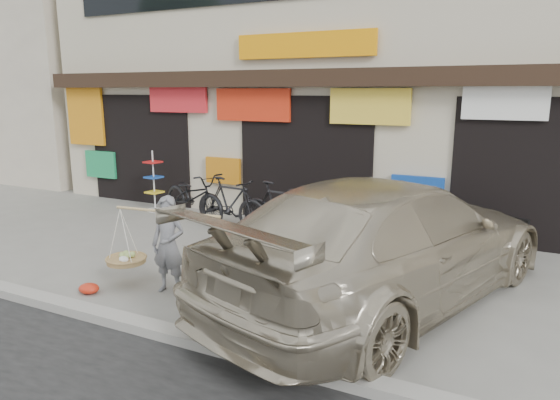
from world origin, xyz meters
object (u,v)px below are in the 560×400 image
at_px(street_vendor, 169,249).
at_px(bike_3, 280,209).
at_px(display_rack, 154,187).
at_px(bike_1, 231,203).
at_px(bike_2, 304,216).
at_px(bike_0, 194,196).
at_px(suv, 388,241).

xyz_separation_m(street_vendor, bike_3, (0.15, 3.23, -0.10)).
height_order(street_vendor, display_rack, display_rack).
relative_size(bike_1, bike_3, 1.00).
relative_size(street_vendor, bike_2, 1.10).
distance_m(bike_0, bike_2, 2.79).
distance_m(bike_2, bike_3, 0.61).
bearing_deg(bike_3, bike_2, -98.03).
xyz_separation_m(bike_1, bike_2, (1.71, -0.16, -0.05)).
bearing_deg(bike_0, display_rack, 95.61).
bearing_deg(bike_1, suv, -112.15).
bearing_deg(street_vendor, bike_1, 101.14).
xyz_separation_m(bike_0, bike_1, (1.06, -0.20, -0.01)).
relative_size(bike_0, bike_1, 1.16).
xyz_separation_m(bike_2, suv, (2.09, -2.01, 0.36)).
bearing_deg(bike_2, suv, -156.58).
height_order(bike_3, suv, suv).
bearing_deg(bike_2, bike_0, 59.87).
xyz_separation_m(bike_0, bike_3, (2.19, -0.20, -0.01)).
bearing_deg(bike_2, street_vendor, 143.76).
distance_m(bike_0, bike_1, 1.07).
height_order(street_vendor, bike_0, street_vendor).
xyz_separation_m(bike_1, display_rack, (-2.46, 0.56, 0.04)).
bearing_deg(bike_0, bike_1, -80.43).
relative_size(bike_0, suv, 0.33).
distance_m(bike_2, suv, 2.92).
bearing_deg(display_rack, suv, -23.53).
relative_size(bike_0, bike_2, 1.12).
bearing_deg(display_rack, bike_0, -14.46).
xyz_separation_m(street_vendor, bike_2, (0.73, 3.07, -0.15)).
height_order(bike_0, suv, suv).
bearing_deg(bike_0, suv, -95.87).
bearing_deg(bike_2, display_rack, 57.45).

